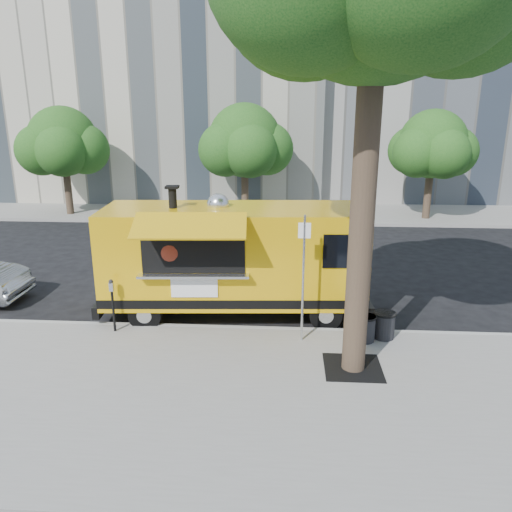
{
  "coord_description": "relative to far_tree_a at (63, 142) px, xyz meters",
  "views": [
    {
      "loc": [
        1.17,
        -12.29,
        5.41
      ],
      "look_at": [
        0.38,
        0.0,
        1.73
      ],
      "focal_mm": 35.0,
      "sensor_mm": 36.0,
      "label": 1
    }
  ],
  "objects": [
    {
      "name": "ground",
      "position": [
        10.0,
        -12.3,
        -3.78
      ],
      "size": [
        120.0,
        120.0,
        0.0
      ],
      "primitive_type": "plane",
      "color": "black",
      "rests_on": "ground"
    },
    {
      "name": "sidewalk",
      "position": [
        10.0,
        -16.3,
        -3.7
      ],
      "size": [
        60.0,
        6.0,
        0.15
      ],
      "primitive_type": "cube",
      "color": "gray",
      "rests_on": "ground"
    },
    {
      "name": "curb",
      "position": [
        10.0,
        -13.23,
        -3.7
      ],
      "size": [
        60.0,
        0.14,
        0.16
      ],
      "primitive_type": "cube",
      "color": "#999993",
      "rests_on": "ground"
    },
    {
      "name": "far_sidewalk",
      "position": [
        10.0,
        1.2,
        -3.7
      ],
      "size": [
        60.0,
        5.0,
        0.15
      ],
      "primitive_type": "cube",
      "color": "gray",
      "rests_on": "ground"
    },
    {
      "name": "building_mid",
      "position": [
        22.0,
        10.7,
        6.22
      ],
      "size": [
        20.0,
        14.0,
        20.0
      ],
      "primitive_type": "cube",
      "color": "gray",
      "rests_on": "ground"
    },
    {
      "name": "tree_well",
      "position": [
        12.6,
        -15.1,
        -3.62
      ],
      "size": [
        1.2,
        1.2,
        0.02
      ],
      "primitive_type": "cube",
      "color": "black",
      "rests_on": "sidewalk"
    },
    {
      "name": "far_tree_a",
      "position": [
        0.0,
        0.0,
        0.0
      ],
      "size": [
        3.42,
        3.42,
        5.36
      ],
      "color": "#33261C",
      "rests_on": "far_sidewalk"
    },
    {
      "name": "far_tree_b",
      "position": [
        9.0,
        0.4,
        0.06
      ],
      "size": [
        3.6,
        3.6,
        5.5
      ],
      "color": "#33261C",
      "rests_on": "far_sidewalk"
    },
    {
      "name": "far_tree_c",
      "position": [
        18.0,
        0.1,
        -0.06
      ],
      "size": [
        3.24,
        3.24,
        5.21
      ],
      "color": "#33261C",
      "rests_on": "far_sidewalk"
    },
    {
      "name": "sign_post",
      "position": [
        11.55,
        -13.85,
        -1.93
      ],
      "size": [
        0.28,
        0.06,
        3.0
      ],
      "color": "silver",
      "rests_on": "sidewalk"
    },
    {
      "name": "parking_meter",
      "position": [
        7.0,
        -13.65,
        -2.79
      ],
      "size": [
        0.11,
        0.11,
        1.33
      ],
      "color": "black",
      "rests_on": "sidewalk"
    },
    {
      "name": "food_truck",
      "position": [
        9.76,
        -12.13,
        -2.14
      ],
      "size": [
        7.17,
        3.6,
        3.48
      ],
      "rotation": [
        0.0,
        0.0,
        0.06
      ],
      "color": "#DFA70B",
      "rests_on": "ground"
    },
    {
      "name": "trash_bin_left",
      "position": [
        13.02,
        -13.78,
        -3.29
      ],
      "size": [
        0.52,
        0.52,
        0.62
      ],
      "color": "black",
      "rests_on": "sidewalk"
    },
    {
      "name": "trash_bin_right",
      "position": [
        13.5,
        -13.6,
        -3.29
      ],
      "size": [
        0.53,
        0.53,
        0.64
      ],
      "color": "black",
      "rests_on": "sidewalk"
    }
  ]
}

